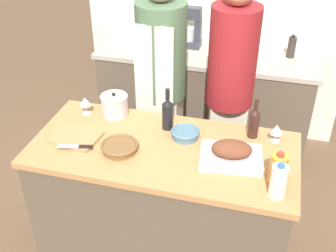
{
  "coord_description": "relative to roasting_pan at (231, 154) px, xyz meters",
  "views": [
    {
      "loc": [
        0.55,
        -1.93,
        2.38
      ],
      "look_at": [
        0.0,
        0.11,
        0.99
      ],
      "focal_mm": 45.0,
      "sensor_mm": 36.0,
      "label": 1
    }
  ],
  "objects": [
    {
      "name": "juice_jug",
      "position": [
        0.26,
        -0.12,
        0.04
      ],
      "size": [
        0.09,
        0.09,
        0.19
      ],
      "color": "orange",
      "rests_on": "kitchen_island"
    },
    {
      "name": "condiment_bottle_tall",
      "position": [
        0.29,
        1.52,
        0.06
      ],
      "size": [
        0.07,
        0.07,
        0.19
      ],
      "color": "#332D28",
      "rests_on": "back_counter"
    },
    {
      "name": "milk_jug",
      "position": [
        0.26,
        -0.22,
        0.04
      ],
      "size": [
        0.09,
        0.09,
        0.2
      ],
      "color": "white",
      "rests_on": "kitchen_island"
    },
    {
      "name": "kitchen_island",
      "position": [
        -0.4,
        0.02,
        -0.5
      ],
      "size": [
        1.58,
        0.74,
        0.91
      ],
      "color": "brown",
      "rests_on": "ground_plane"
    },
    {
      "name": "stand_mixer",
      "position": [
        -0.57,
        1.52,
        0.11
      ],
      "size": [
        0.18,
        0.14,
        0.35
      ],
      "color": "#333842",
      "rests_on": "back_counter"
    },
    {
      "name": "back_counter",
      "position": [
        -0.4,
        1.42,
        -0.49
      ],
      "size": [
        1.89,
        0.6,
        0.92
      ],
      "color": "brown",
      "rests_on": "ground_plane"
    },
    {
      "name": "back_wall",
      "position": [
        -0.4,
        1.77,
        0.32
      ],
      "size": [
        2.39,
        0.1,
        2.55
      ],
      "color": "silver",
      "rests_on": "ground_plane"
    },
    {
      "name": "roasting_pan",
      "position": [
        0.0,
        0.0,
        0.0
      ],
      "size": [
        0.38,
        0.29,
        0.13
      ],
      "color": "#BCBCC1",
      "rests_on": "kitchen_island"
    },
    {
      "name": "person_cook_guest",
      "position": [
        -0.12,
        0.77,
        0.02
      ],
      "size": [
        0.34,
        0.34,
        1.76
      ],
      "rotation": [
        0.0,
        0.0,
        0.22
      ],
      "color": "beige",
      "rests_on": "ground_plane"
    },
    {
      "name": "mixing_bowl",
      "position": [
        -0.3,
        0.16,
        -0.02
      ],
      "size": [
        0.18,
        0.18,
        0.05
      ],
      "color": "slate",
      "rests_on": "kitchen_island"
    },
    {
      "name": "stock_pot",
      "position": [
        -0.81,
        0.3,
        0.02
      ],
      "size": [
        0.18,
        0.18,
        0.16
      ],
      "color": "#B7B7BC",
      "rests_on": "kitchen_island"
    },
    {
      "name": "condiment_bottle_extra",
      "position": [
        -0.01,
        1.46,
        0.05
      ],
      "size": [
        0.06,
        0.06,
        0.18
      ],
      "color": "#B28E2D",
      "rests_on": "back_counter"
    },
    {
      "name": "wine_glass_left",
      "position": [
        -1.0,
        0.26,
        0.04
      ],
      "size": [
        0.08,
        0.08,
        0.12
      ],
      "color": "silver",
      "rests_on": "kitchen_island"
    },
    {
      "name": "knife_chef",
      "position": [
        -0.89,
        -0.13,
        -0.03
      ],
      "size": [
        0.21,
        0.08,
        0.01
      ],
      "color": "#B7B7BC",
      "rests_on": "cutting_board"
    },
    {
      "name": "cutting_board",
      "position": [
        -0.94,
        -0.03,
        -0.04
      ],
      "size": [
        0.31,
        0.24,
        0.02
      ],
      "color": "#AD7F51",
      "rests_on": "kitchen_island"
    },
    {
      "name": "wicker_basket",
      "position": [
        -0.64,
        -0.07,
        -0.02
      ],
      "size": [
        0.22,
        0.22,
        0.05
      ],
      "color": "brown",
      "rests_on": "kitchen_island"
    },
    {
      "name": "person_cook_aproned",
      "position": [
        -0.62,
        0.76,
        0.0
      ],
      "size": [
        0.36,
        0.36,
        1.74
      ],
      "rotation": [
        0.0,
        0.0,
        -0.04
      ],
      "color": "beige",
      "rests_on": "ground_plane"
    },
    {
      "name": "condiment_bottle_short",
      "position": [
        -0.93,
        1.28,
        0.05
      ],
      "size": [
        0.07,
        0.07,
        0.18
      ],
      "color": "maroon",
      "rests_on": "back_counter"
    },
    {
      "name": "wine_glass_right",
      "position": [
        0.23,
        0.26,
        0.03
      ],
      "size": [
        0.08,
        0.08,
        0.11
      ],
      "color": "silver",
      "rests_on": "kitchen_island"
    },
    {
      "name": "ground_plane",
      "position": [
        -0.4,
        0.02,
        -0.96
      ],
      "size": [
        12.0,
        12.0,
        0.0
      ],
      "primitive_type": "plane",
      "color": "brown"
    },
    {
      "name": "wine_bottle_dark",
      "position": [
        0.09,
        0.28,
        0.06
      ],
      "size": [
        0.06,
        0.06,
        0.26
      ],
      "color": "#381E19",
      "rests_on": "kitchen_island"
    },
    {
      "name": "wine_bottle_green",
      "position": [
        -0.43,
        0.23,
        0.06
      ],
      "size": [
        0.07,
        0.07,
        0.28
      ],
      "color": "black",
      "rests_on": "kitchen_island"
    }
  ]
}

